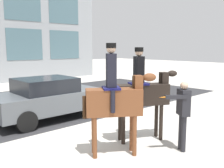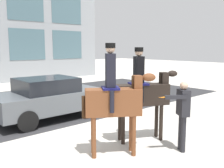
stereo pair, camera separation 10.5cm
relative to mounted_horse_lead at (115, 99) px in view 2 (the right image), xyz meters
name	(u,v)px [view 2 (the right image)]	position (x,y,z in m)	size (l,w,h in m)	color
ground_plane	(83,129)	(0.55, 2.16, -1.42)	(80.00, 80.00, 0.00)	beige
road_surface	(26,104)	(0.55, 6.91, -1.42)	(20.73, 8.50, 0.01)	#2D2D30
mounted_horse_lead	(115,99)	(0.00, 0.00, 0.00)	(1.62, 1.22, 2.76)	brown
mounted_horse_companion	(142,92)	(1.23, 0.21, -0.02)	(1.85, 1.14, 2.66)	black
pedestrian_bystander	(183,111)	(1.43, -0.99, -0.35)	(0.91, 0.50, 1.81)	#232328
street_car_near_lane	(49,97)	(0.28, 3.99, -0.61)	(4.02, 2.01, 1.55)	#51565B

